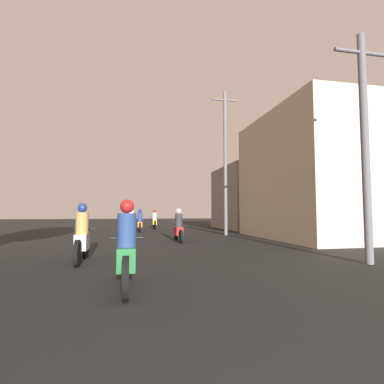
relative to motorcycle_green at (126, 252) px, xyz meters
The scene contains 10 objects.
motorcycle_green is the anchor object (origin of this frame).
motorcycle_silver 3.20m from the motorcycle_green, 111.47° to the left, with size 0.60×2.03×1.54m.
motorcycle_red 8.15m from the motorcycle_green, 74.53° to the left, with size 0.60×1.97×1.47m.
motorcycle_white 10.16m from the motorcycle_green, 89.47° to the left, with size 0.60×2.01×1.65m.
motorcycle_orange 14.94m from the motorcycle_green, 87.29° to the left, with size 0.60×2.07×1.51m.
motorcycle_yellow 18.21m from the motorcycle_green, 83.92° to the left, with size 0.60×1.95×1.50m.
building_right_near 12.22m from the motorcycle_green, 42.23° to the left, with size 4.60×7.67×6.18m.
building_right_far 19.66m from the motorcycle_green, 60.09° to the left, with size 5.31×6.61×4.83m.
utility_pole_near 6.62m from the motorcycle_green, 11.56° to the left, with size 1.60×0.20×6.02m.
utility_pole_far 12.75m from the motorcycle_green, 63.80° to the left, with size 1.60×0.20×8.32m.
Camera 1 is at (-0.91, 0.16, 1.31)m, focal length 28.00 mm.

